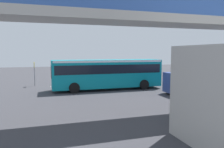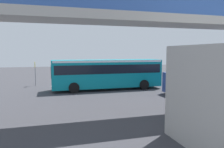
{
  "view_description": "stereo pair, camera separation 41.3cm",
  "coord_description": "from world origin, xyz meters",
  "px_view_note": "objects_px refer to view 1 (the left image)",
  "views": [
    {
      "loc": [
        5.48,
        22.89,
        3.9
      ],
      "look_at": [
        -1.39,
        0.68,
        1.6
      ],
      "focal_mm": 34.63,
      "sensor_mm": 36.0,
      "label": 1
    },
    {
      "loc": [
        5.08,
        23.01,
        3.9
      ],
      "look_at": [
        -1.39,
        0.68,
        1.6
      ],
      "focal_mm": 34.63,
      "sensor_mm": 36.0,
      "label": 2
    }
  ],
  "objects_px": {
    "bicycle_orange": "(214,86)",
    "traffic_sign": "(34,70)",
    "city_bus": "(107,72)",
    "bicycle_black": "(192,83)",
    "pedestrian": "(118,77)",
    "parked_van": "(190,81)"
  },
  "relations": [
    {
      "from": "city_bus",
      "to": "bicycle_black",
      "type": "bearing_deg",
      "value": 173.58
    },
    {
      "from": "parked_van",
      "to": "bicycle_orange",
      "type": "xyz_separation_m",
      "value": [
        -3.96,
        -1.29,
        -0.81
      ]
    },
    {
      "from": "traffic_sign",
      "to": "bicycle_orange",
      "type": "bearing_deg",
      "value": 156.04
    },
    {
      "from": "bicycle_orange",
      "to": "traffic_sign",
      "type": "xyz_separation_m",
      "value": [
        18.36,
        -8.16,
        1.52
      ]
    },
    {
      "from": "bicycle_orange",
      "to": "bicycle_black",
      "type": "distance_m",
      "value": 2.45
    },
    {
      "from": "city_bus",
      "to": "bicycle_orange",
      "type": "height_order",
      "value": "city_bus"
    },
    {
      "from": "pedestrian",
      "to": "parked_van",
      "type": "bearing_deg",
      "value": 121.58
    },
    {
      "from": "bicycle_orange",
      "to": "traffic_sign",
      "type": "height_order",
      "value": "traffic_sign"
    },
    {
      "from": "bicycle_black",
      "to": "traffic_sign",
      "type": "bearing_deg",
      "value": -18.69
    },
    {
      "from": "bicycle_black",
      "to": "pedestrian",
      "type": "xyz_separation_m",
      "value": [
        7.69,
        -4.01,
        0.51
      ]
    },
    {
      "from": "city_bus",
      "to": "traffic_sign",
      "type": "distance_m",
      "value": 8.92
    },
    {
      "from": "city_bus",
      "to": "traffic_sign",
      "type": "height_order",
      "value": "city_bus"
    },
    {
      "from": "city_bus",
      "to": "parked_van",
      "type": "relative_size",
      "value": 2.4
    },
    {
      "from": "pedestrian",
      "to": "traffic_sign",
      "type": "distance_m",
      "value": 9.97
    },
    {
      "from": "bicycle_orange",
      "to": "pedestrian",
      "type": "xyz_separation_m",
      "value": [
        8.62,
        -6.28,
        0.51
      ]
    },
    {
      "from": "parked_van",
      "to": "traffic_sign",
      "type": "height_order",
      "value": "traffic_sign"
    },
    {
      "from": "pedestrian",
      "to": "traffic_sign",
      "type": "relative_size",
      "value": 0.64
    },
    {
      "from": "city_bus",
      "to": "bicycle_black",
      "type": "height_order",
      "value": "city_bus"
    },
    {
      "from": "parked_van",
      "to": "pedestrian",
      "type": "distance_m",
      "value": 8.9
    },
    {
      "from": "bicycle_black",
      "to": "traffic_sign",
      "type": "distance_m",
      "value": 18.46
    },
    {
      "from": "parked_van",
      "to": "pedestrian",
      "type": "xyz_separation_m",
      "value": [
        4.66,
        -7.57,
        -0.3
      ]
    },
    {
      "from": "traffic_sign",
      "to": "pedestrian",
      "type": "bearing_deg",
      "value": 169.07
    }
  ]
}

